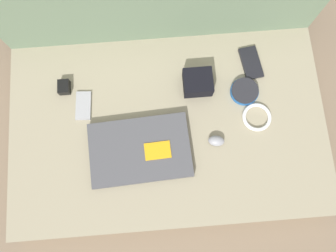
# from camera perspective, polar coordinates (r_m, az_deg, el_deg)

# --- Properties ---
(ground_plane) EXTENTS (8.00, 8.00, 0.00)m
(ground_plane) POSITION_cam_1_polar(r_m,az_deg,el_deg) (1.28, 0.00, -1.26)
(ground_plane) COLOR #7A6651
(couch_seat) EXTENTS (1.14, 0.70, 0.11)m
(couch_seat) POSITION_cam_1_polar(r_m,az_deg,el_deg) (1.23, 0.00, -0.76)
(couch_seat) COLOR gray
(couch_seat) RESTS_ON ground_plane
(couch_backrest) EXTENTS (1.14, 0.20, 0.42)m
(couch_backrest) POSITION_cam_1_polar(r_m,az_deg,el_deg) (1.26, -1.73, 21.15)
(couch_backrest) COLOR #60755B
(couch_backrest) RESTS_ON ground_plane
(laptop) EXTENTS (0.36, 0.24, 0.03)m
(laptop) POSITION_cam_1_polar(r_m,az_deg,el_deg) (1.15, -4.87, -4.24)
(laptop) COLOR #47474C
(laptop) RESTS_ON couch_seat
(computer_mouse) EXTENTS (0.06, 0.05, 0.03)m
(computer_mouse) POSITION_cam_1_polar(r_m,az_deg,el_deg) (1.16, 8.40, -2.56)
(computer_mouse) COLOR gray
(computer_mouse) RESTS_ON couch_seat
(speaker_puck) EXTENTS (0.10, 0.10, 0.02)m
(speaker_puck) POSITION_cam_1_polar(r_m,az_deg,el_deg) (1.23, 13.19, 5.90)
(speaker_puck) COLOR #1E569E
(speaker_puck) RESTS_ON couch_seat
(phone_silver) EXTENTS (0.08, 0.13, 0.01)m
(phone_silver) POSITION_cam_1_polar(r_m,az_deg,el_deg) (1.29, 14.24, 10.61)
(phone_silver) COLOR black
(phone_silver) RESTS_ON couch_seat
(phone_black) EXTENTS (0.06, 0.11, 0.01)m
(phone_black) POSITION_cam_1_polar(r_m,az_deg,el_deg) (1.23, -14.51, 3.44)
(phone_black) COLOR #99999E
(phone_black) RESTS_ON couch_seat
(camera_pouch) EXTENTS (0.10, 0.09, 0.06)m
(camera_pouch) POSITION_cam_1_polar(r_m,az_deg,el_deg) (1.20, 5.20, 7.56)
(camera_pouch) COLOR black
(camera_pouch) RESTS_ON couch_seat
(charger_brick) EXTENTS (0.04, 0.05, 0.03)m
(charger_brick) POSITION_cam_1_polar(r_m,az_deg,el_deg) (1.26, -17.65, 6.47)
(charger_brick) COLOR black
(charger_brick) RESTS_ON couch_seat
(cable_coil) EXTENTS (0.11, 0.11, 0.01)m
(cable_coil) POSITION_cam_1_polar(r_m,az_deg,el_deg) (1.22, 15.21, 1.51)
(cable_coil) COLOR white
(cable_coil) RESTS_ON couch_seat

